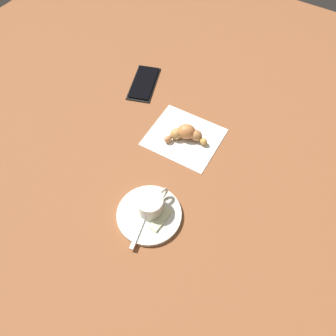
% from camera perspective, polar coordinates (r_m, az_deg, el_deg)
% --- Properties ---
extents(ground_plane, '(1.80, 1.80, 0.00)m').
position_cam_1_polar(ground_plane, '(0.80, 0.09, -0.51)').
color(ground_plane, brown).
extents(saucer, '(0.15, 0.15, 0.01)m').
position_cam_1_polar(saucer, '(0.74, -3.33, -8.18)').
color(saucer, silver).
rests_on(saucer, ground).
extents(espresso_cup, '(0.08, 0.06, 0.05)m').
position_cam_1_polar(espresso_cup, '(0.72, -3.08, -6.32)').
color(espresso_cup, silver).
rests_on(espresso_cup, saucer).
extents(teaspoon, '(0.12, 0.04, 0.01)m').
position_cam_1_polar(teaspoon, '(0.73, -4.03, -8.10)').
color(teaspoon, silver).
rests_on(teaspoon, saucer).
extents(sugar_packet, '(0.06, 0.03, 0.01)m').
position_cam_1_polar(sugar_packet, '(0.73, -1.30, -8.92)').
color(sugar_packet, beige).
rests_on(sugar_packet, saucer).
extents(napkin, '(0.17, 0.19, 0.00)m').
position_cam_1_polar(napkin, '(0.86, 2.84, 5.48)').
color(napkin, white).
rests_on(napkin, ground).
extents(croissant, '(0.08, 0.11, 0.04)m').
position_cam_1_polar(croissant, '(0.85, 3.21, 6.04)').
color(croissant, '#BE8F43').
rests_on(croissant, napkin).
extents(cell_phone, '(0.16, 0.12, 0.01)m').
position_cam_1_polar(cell_phone, '(1.00, -4.26, 14.65)').
color(cell_phone, black).
rests_on(cell_phone, ground).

